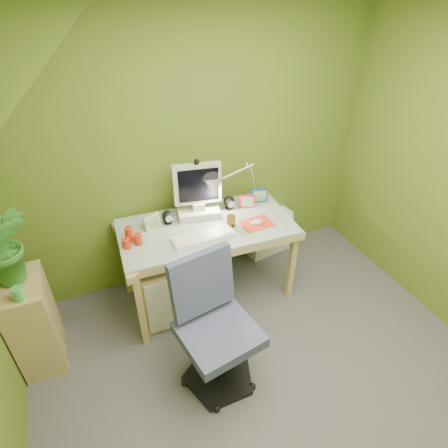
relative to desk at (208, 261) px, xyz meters
name	(u,v)px	position (x,y,z in m)	size (l,w,h in m)	color
floor	(283,403)	(0.08, -1.18, -0.38)	(3.20, 3.20, 0.01)	#4F4F55
wall_back	(195,151)	(0.08, 0.42, 0.83)	(3.20, 0.01, 2.40)	#5C7624
slope_ceiling	(59,201)	(-0.92, -1.18, 1.48)	(1.10, 3.20, 1.10)	white
desk	(208,261)	(0.00, 0.00, 0.00)	(1.38, 0.69, 0.74)	tan
monitor	(197,187)	(0.00, 0.18, 0.63)	(0.39, 0.22, 0.53)	beige
speaker_left	(168,217)	(-0.27, 0.16, 0.43)	(0.09, 0.09, 0.11)	black
speaker_right	(229,203)	(0.27, 0.16, 0.43)	(0.10, 0.10, 0.12)	black
keyboard	(203,236)	(-0.08, -0.14, 0.38)	(0.48, 0.15, 0.02)	white
mousepad	(257,224)	(0.38, -0.14, 0.37)	(0.25, 0.18, 0.01)	red
mouse	(257,222)	(0.38, -0.14, 0.39)	(0.10, 0.07, 0.04)	silver
amber_tumbler	(231,221)	(0.18, -0.08, 0.42)	(0.07, 0.07, 0.09)	brown
candle_cluster	(130,237)	(-0.60, 0.01, 0.43)	(0.15, 0.14, 0.12)	red
photo_frame_red	(247,201)	(0.42, 0.12, 0.43)	(0.13, 0.02, 0.11)	red
photo_frame_blue	(259,195)	(0.56, 0.16, 0.43)	(0.14, 0.02, 0.12)	navy
photo_frame_green	(152,222)	(-0.40, 0.14, 0.43)	(0.14, 0.02, 0.12)	#A4C084
desk_lamp	(248,173)	(0.45, 0.18, 0.66)	(0.54, 0.23, 0.58)	silver
side_ledge	(34,323)	(-1.37, -0.14, 0.00)	(0.28, 0.43, 0.75)	tan
potted_plant	(6,245)	(-1.36, -0.09, 0.66)	(0.31, 0.25, 0.56)	#337D29
green_cup	(18,294)	(-1.35, -0.29, 0.43)	(0.07, 0.07, 0.09)	green
task_chair	(219,332)	(-0.25, -0.83, 0.12)	(0.55, 0.55, 0.99)	#3E4466
radiator	(269,233)	(0.79, 0.32, -0.15)	(0.44, 0.18, 0.44)	white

